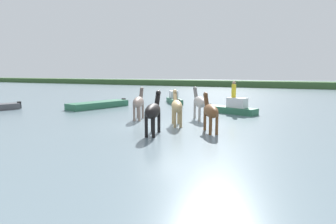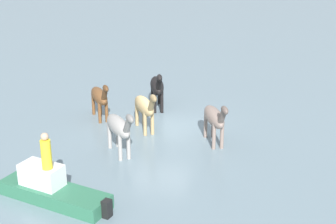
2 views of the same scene
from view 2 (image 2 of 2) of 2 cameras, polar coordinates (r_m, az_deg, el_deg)
ground_plane at (r=21.17m, az=-0.83°, el=-1.87°), size 204.92×204.92×0.00m
horse_pinto_flank at (r=19.33m, az=5.49°, el=-0.68°), size 1.32×2.53×2.00m
horse_rear_stallion at (r=22.04m, az=-8.00°, el=1.80°), size 1.64×2.31×1.93m
horse_dun_straggler at (r=20.53m, az=-2.72°, el=0.64°), size 1.61×2.39×1.98m
horse_gray_outer at (r=18.39m, az=-5.74°, el=-1.77°), size 1.82×2.37×2.03m
horse_mid_herd at (r=23.05m, az=-1.28°, el=3.03°), size 1.17×2.66×2.07m
boat_tender_starboard at (r=16.01m, az=-13.35°, el=-9.08°), size 4.01×2.16×1.31m
person_helmsman_aft at (r=15.33m, az=-14.08°, el=-4.60°), size 0.32×0.32×1.19m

